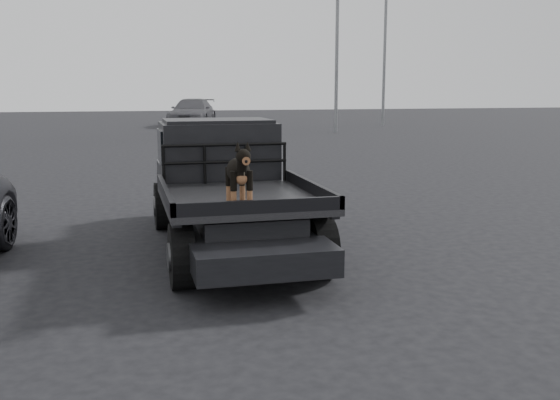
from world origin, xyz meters
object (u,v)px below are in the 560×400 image
object	(u,v)px
flatbed_ute	(229,217)
floodlight_far	(386,4)
distant_car_b	(192,112)
dog	(239,176)

from	to	relation	value
flatbed_ute	floodlight_far	xyz separation A→B (m)	(14.35, 27.63, 6.83)
flatbed_ute	floodlight_far	distance (m)	31.87
flatbed_ute	distant_car_b	size ratio (longest dim) A/B	0.95
flatbed_ute	distant_car_b	xyz separation A→B (m)	(2.79, 29.88, 0.37)
dog	distant_car_b	world-z (taller)	dog
flatbed_ute	distant_car_b	bearing A→B (deg)	84.66
distant_car_b	floodlight_far	size ratio (longest dim) A/B	0.43
dog	distant_car_b	distance (m)	31.78
distant_car_b	floodlight_far	distance (m)	13.44
flatbed_ute	dog	world-z (taller)	dog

